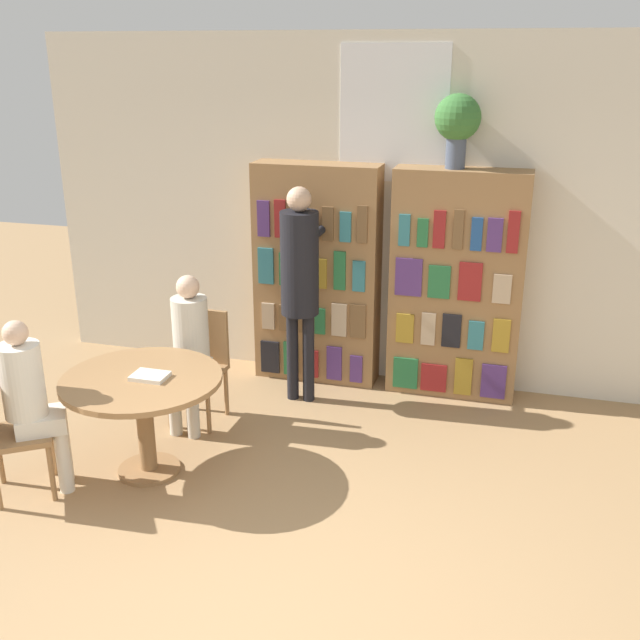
# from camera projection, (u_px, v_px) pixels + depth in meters

# --- Properties ---
(ground_plane) EXTENTS (16.00, 16.00, 0.00)m
(ground_plane) POSITION_uv_depth(u_px,v_px,m) (266.00, 625.00, 3.93)
(ground_plane) COLOR #9E7A51
(wall_back) EXTENTS (6.40, 0.07, 3.00)m
(wall_back) POSITION_uv_depth(u_px,v_px,m) (391.00, 215.00, 6.45)
(wall_back) COLOR beige
(wall_back) RESTS_ON ground_plane
(bookshelf_left) EXTENTS (1.10, 0.34, 1.95)m
(bookshelf_left) POSITION_uv_depth(u_px,v_px,m) (317.00, 275.00, 6.61)
(bookshelf_left) COLOR olive
(bookshelf_left) RESTS_ON ground_plane
(bookshelf_right) EXTENTS (1.10, 0.34, 1.95)m
(bookshelf_right) POSITION_uv_depth(u_px,v_px,m) (456.00, 286.00, 6.30)
(bookshelf_right) COLOR olive
(bookshelf_right) RESTS_ON ground_plane
(flower_vase) EXTENTS (0.37, 0.37, 0.58)m
(flower_vase) POSITION_uv_depth(u_px,v_px,m) (458.00, 121.00, 5.86)
(flower_vase) COLOR #475166
(flower_vase) RESTS_ON bookshelf_right
(reading_table) EXTENTS (1.11, 1.11, 0.74)m
(reading_table) POSITION_uv_depth(u_px,v_px,m) (143.00, 395.00, 5.16)
(reading_table) COLOR olive
(reading_table) RESTS_ON ground_plane
(chair_near_camera) EXTENTS (0.56, 0.56, 0.90)m
(chair_near_camera) POSITION_uv_depth(u_px,v_px,m) (6.00, 427.00, 4.93)
(chair_near_camera) COLOR olive
(chair_near_camera) RESTS_ON ground_plane
(chair_left_side) EXTENTS (0.41, 0.41, 0.90)m
(chair_left_side) POSITION_uv_depth(u_px,v_px,m) (201.00, 360.00, 5.99)
(chair_left_side) COLOR olive
(chair_left_side) RESTS_ON ground_plane
(seated_reader_left) EXTENTS (0.29, 0.38, 1.25)m
(seated_reader_left) POSITION_uv_depth(u_px,v_px,m) (189.00, 343.00, 5.76)
(seated_reader_left) COLOR beige
(seated_reader_left) RESTS_ON ground_plane
(seated_reader_right) EXTENTS (0.42, 0.41, 1.23)m
(seated_reader_right) POSITION_uv_depth(u_px,v_px,m) (31.00, 396.00, 4.91)
(seated_reader_right) COLOR silver
(seated_reader_right) RESTS_ON ground_plane
(librarian_standing) EXTENTS (0.31, 0.58, 1.84)m
(librarian_standing) POSITION_uv_depth(u_px,v_px,m) (300.00, 273.00, 6.10)
(librarian_standing) COLOR black
(librarian_standing) RESTS_ON ground_plane
(open_book_on_table) EXTENTS (0.24, 0.18, 0.03)m
(open_book_on_table) POSITION_uv_depth(u_px,v_px,m) (150.00, 376.00, 5.09)
(open_book_on_table) COLOR silver
(open_book_on_table) RESTS_ON reading_table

